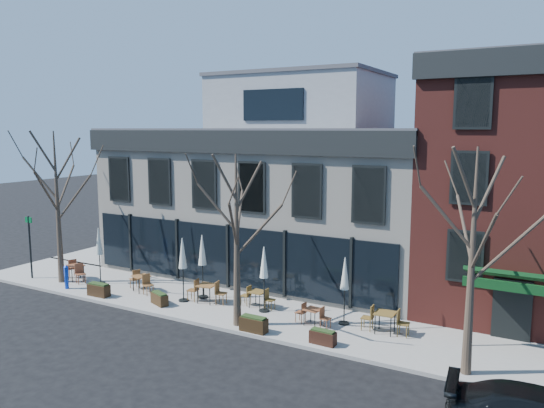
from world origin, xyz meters
The scene contains 25 objects.
ground centered at (0.00, 0.00, 0.00)m, with size 120.00×120.00×0.00m, color black.
sidewalk_front centered at (3.25, -2.15, 0.07)m, with size 33.50×4.70×0.15m, color gray.
sidewalk_side centered at (-11.25, 6.00, 0.07)m, with size 4.50×12.00×0.15m, color gray.
corner_building centered at (0.07, 5.07, 4.72)m, with size 18.39×10.39×11.10m.
red_brick_building centered at (13.00, 4.98, 5.64)m, with size 8.20×11.78×11.18m.
tree_corner centered at (-8.49, -3.20, 4.25)m, with size 3.93×3.98×7.92m.
tree_mid centered at (3.01, -3.90, 3.79)m, with size 3.50×3.55×7.04m.
tree_right centered at (12.01, -3.90, 4.02)m, with size 3.72×3.77×7.48m.
sign_pole centered at (-10.50, -3.50, 2.07)m, with size 0.50×0.10×3.40m.
call_box centered at (-7.26, -3.91, 0.80)m, with size 0.26×0.24×1.23m.
cafe_set_0 centered at (-8.06, -2.63, 0.68)m, with size 1.97×1.20×1.02m.
cafe_set_1 centered at (-3.64, -2.40, 0.65)m, with size 1.91×1.06×0.98m.
cafe_set_2 centered at (0.21, -2.20, 0.69)m, with size 2.02×0.90×1.04m.
cafe_set_3 centered at (2.62, -1.62, 0.62)m, with size 1.73×0.71×0.91m.
cafe_set_4 centered at (5.75, -2.44, 0.59)m, with size 1.66×0.73×0.86m.
cafe_set_5 centered at (8.59, -1.79, 0.68)m, with size 1.96×0.81×1.02m.
umbrella_0 centered at (-6.46, -2.42, 2.23)m, with size 0.47×0.47×2.95m.
umbrella_1 centered at (-0.86, -2.57, 2.28)m, with size 0.48×0.48×3.02m.
umbrella_2 centered at (-0.38, -1.70, 2.30)m, with size 0.49×0.49×3.05m.
umbrella_3 centered at (3.15, -1.96, 2.21)m, with size 0.47×0.47×2.92m.
umbrella_4 centered at (6.82, -1.67, 2.15)m, with size 0.45×0.45×2.83m.
planter_0 centered at (-4.93, -3.96, 0.46)m, with size 1.14×0.48×0.63m.
planter_1 centered at (-1.52, -3.50, 0.43)m, with size 1.09×0.75×0.57m.
planter_2 centered at (3.97, -4.20, 0.46)m, with size 1.13×0.46×0.63m.
planter_3 centered at (6.89, -4.00, 0.43)m, with size 1.01×0.44×0.56m.
Camera 1 is at (14.46, -21.52, 8.18)m, focal length 35.00 mm.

